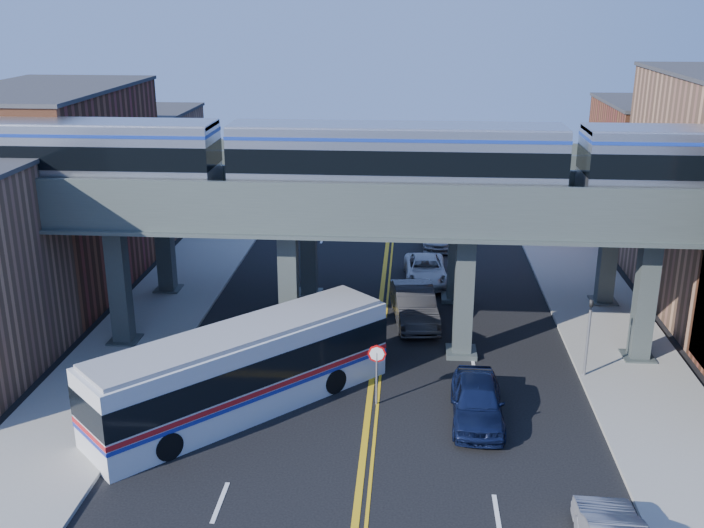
{
  "coord_description": "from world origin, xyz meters",
  "views": [
    {
      "loc": [
        1.49,
        -25.42,
        15.63
      ],
      "look_at": [
        -0.98,
        6.62,
        4.77
      ],
      "focal_mm": 40.0,
      "sensor_mm": 36.0,
      "label": 1
    }
  ],
  "objects_px": {
    "car_lane_a": "(477,401)",
    "traffic_signal": "(589,329)",
    "stop_sign": "(377,365)",
    "car_lane_d": "(438,235)",
    "transit_bus": "(243,370)",
    "car_lane_b": "(414,305)",
    "car_lane_c": "(426,270)",
    "transit_train": "(396,158)"
  },
  "relations": [
    {
      "from": "stop_sign",
      "to": "car_lane_c",
      "type": "relative_size",
      "value": 0.51
    },
    {
      "from": "car_lane_a",
      "to": "car_lane_d",
      "type": "height_order",
      "value": "car_lane_a"
    },
    {
      "from": "transit_bus",
      "to": "car_lane_b",
      "type": "distance_m",
      "value": 11.73
    },
    {
      "from": "car_lane_a",
      "to": "transit_train",
      "type": "bearing_deg",
      "value": 121.31
    },
    {
      "from": "transit_train",
      "to": "car_lane_a",
      "type": "bearing_deg",
      "value": -59.98
    },
    {
      "from": "car_lane_b",
      "to": "car_lane_d",
      "type": "distance_m",
      "value": 13.43
    },
    {
      "from": "car_lane_a",
      "to": "car_lane_c",
      "type": "distance_m",
      "value": 16.0
    },
    {
      "from": "traffic_signal",
      "to": "car_lane_d",
      "type": "xyz_separation_m",
      "value": [
        -5.85,
        19.1,
        -1.58
      ]
    },
    {
      "from": "car_lane_b",
      "to": "traffic_signal",
      "type": "bearing_deg",
      "value": -45.39
    },
    {
      "from": "stop_sign",
      "to": "traffic_signal",
      "type": "distance_m",
      "value": 9.41
    },
    {
      "from": "car_lane_c",
      "to": "car_lane_d",
      "type": "bearing_deg",
      "value": 80.15
    },
    {
      "from": "transit_train",
      "to": "car_lane_d",
      "type": "height_order",
      "value": "transit_train"
    },
    {
      "from": "transit_train",
      "to": "stop_sign",
      "type": "distance_m",
      "value": 8.94
    },
    {
      "from": "car_lane_a",
      "to": "car_lane_c",
      "type": "height_order",
      "value": "car_lane_a"
    },
    {
      "from": "transit_bus",
      "to": "car_lane_d",
      "type": "height_order",
      "value": "transit_bus"
    },
    {
      "from": "transit_train",
      "to": "transit_bus",
      "type": "bearing_deg",
      "value": -134.82
    },
    {
      "from": "transit_bus",
      "to": "car_lane_c",
      "type": "bearing_deg",
      "value": 19.55
    },
    {
      "from": "transit_train",
      "to": "car_lane_c",
      "type": "distance_m",
      "value": 13.12
    },
    {
      "from": "car_lane_d",
      "to": "transit_bus",
      "type": "bearing_deg",
      "value": -109.93
    },
    {
      "from": "traffic_signal",
      "to": "car_lane_b",
      "type": "distance_m",
      "value": 9.48
    },
    {
      "from": "car_lane_b",
      "to": "stop_sign",
      "type": "bearing_deg",
      "value": -107.19
    },
    {
      "from": "car_lane_a",
      "to": "stop_sign",
      "type": "bearing_deg",
      "value": 167.21
    },
    {
      "from": "transit_train",
      "to": "car_lane_c",
      "type": "xyz_separation_m",
      "value": [
        1.65,
        9.9,
        -8.45
      ]
    },
    {
      "from": "stop_sign",
      "to": "car_lane_b",
      "type": "bearing_deg",
      "value": 80.29
    },
    {
      "from": "traffic_signal",
      "to": "transit_bus",
      "type": "bearing_deg",
      "value": -165.0
    },
    {
      "from": "stop_sign",
      "to": "car_lane_d",
      "type": "relative_size",
      "value": 0.53
    },
    {
      "from": "transit_bus",
      "to": "car_lane_c",
      "type": "height_order",
      "value": "transit_bus"
    },
    {
      "from": "transit_bus",
      "to": "car_lane_b",
      "type": "relative_size",
      "value": 1.98
    },
    {
      "from": "transit_train",
      "to": "transit_bus",
      "type": "xyz_separation_m",
      "value": [
        -5.76,
        -5.79,
        -7.45
      ]
    },
    {
      "from": "car_lane_a",
      "to": "car_lane_d",
      "type": "relative_size",
      "value": 1.0
    },
    {
      "from": "car_lane_a",
      "to": "traffic_signal",
      "type": "bearing_deg",
      "value": 40.28
    },
    {
      "from": "car_lane_a",
      "to": "car_lane_d",
      "type": "distance_m",
      "value": 23.11
    },
    {
      "from": "traffic_signal",
      "to": "transit_train",
      "type": "bearing_deg",
      "value": 166.61
    },
    {
      "from": "traffic_signal",
      "to": "car_lane_b",
      "type": "relative_size",
      "value": 0.73
    },
    {
      "from": "traffic_signal",
      "to": "car_lane_c",
      "type": "bearing_deg",
      "value": 119.55
    },
    {
      "from": "traffic_signal",
      "to": "car_lane_b",
      "type": "bearing_deg",
      "value": 142.09
    },
    {
      "from": "car_lane_b",
      "to": "transit_train",
      "type": "bearing_deg",
      "value": -112.37
    },
    {
      "from": "car_lane_c",
      "to": "car_lane_a",
      "type": "bearing_deg",
      "value": -86.28
    },
    {
      "from": "car_lane_b",
      "to": "car_lane_a",
      "type": "bearing_deg",
      "value": -83.31
    },
    {
      "from": "stop_sign",
      "to": "car_lane_c",
      "type": "bearing_deg",
      "value": 81.78
    },
    {
      "from": "transit_train",
      "to": "car_lane_a",
      "type": "relative_size",
      "value": 8.98
    },
    {
      "from": "car_lane_a",
      "to": "car_lane_d",
      "type": "bearing_deg",
      "value": 93.57
    }
  ]
}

